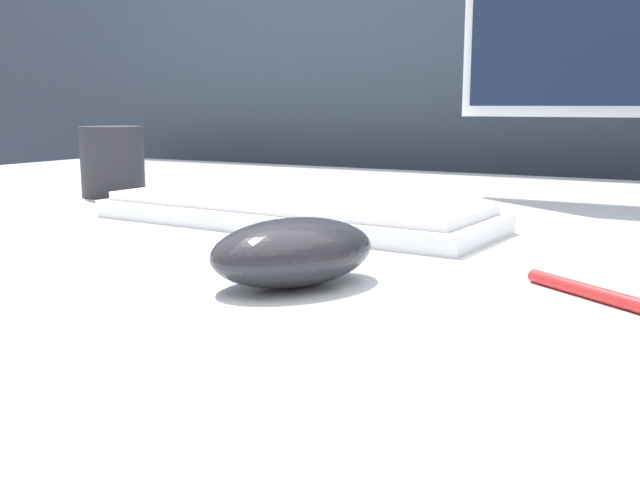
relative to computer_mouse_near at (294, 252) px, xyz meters
name	(u,v)px	position (x,y,z in m)	size (l,w,h in m)	color
partition_panel	(610,203)	(0.05, 0.90, -0.07)	(5.00, 0.03, 1.36)	#333D4C
computer_mouse_near	(294,252)	(0.00, 0.00, 0.00)	(0.10, 0.12, 0.04)	#232328
keyboard	(291,212)	(-0.12, 0.19, -0.01)	(0.37, 0.15, 0.02)	silver
mug	(113,162)	(-0.41, 0.27, 0.02)	(0.07, 0.07, 0.08)	#232328
pen	(628,303)	(0.18, 0.04, -0.02)	(0.12, 0.09, 0.01)	red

